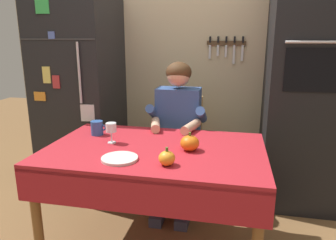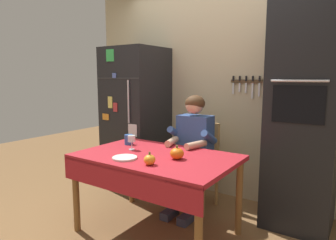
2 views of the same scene
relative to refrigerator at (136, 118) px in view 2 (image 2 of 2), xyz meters
name	(u,v)px [view 2 (image 2 of 2)]	position (x,y,z in m)	size (l,w,h in m)	color
ground_plane	(150,237)	(0.95, -0.96, -0.90)	(10.00, 10.00, 0.00)	brown
back_wall_assembly	(220,88)	(1.00, 0.39, 0.40)	(3.70, 0.13, 2.60)	#BCAD89
refrigerator	(136,118)	(0.00, 0.00, 0.00)	(0.68, 0.71, 1.80)	black
wall_oven	(303,118)	(2.00, 0.04, 0.15)	(0.60, 0.64, 2.10)	black
dining_table	(155,164)	(0.95, -0.88, -0.24)	(1.40, 0.90, 0.74)	brown
chair_behind_person	(200,160)	(0.99, -0.09, -0.39)	(0.40, 0.40, 0.93)	tan
seated_person	(192,144)	(0.99, -0.28, -0.16)	(0.47, 0.55, 1.25)	#38384C
coffee_mug	(129,140)	(0.47, -0.68, -0.11)	(0.11, 0.09, 0.10)	#2D569E
wine_glass	(132,139)	(0.64, -0.84, -0.06)	(0.07, 0.07, 0.14)	white
pumpkin_large	(177,153)	(1.18, -0.87, -0.11)	(0.12, 0.12, 0.12)	orange
pumpkin_medium	(150,160)	(1.09, -1.14, -0.12)	(0.09, 0.09, 0.10)	orange
serving_tray	(125,158)	(0.80, -1.12, -0.15)	(0.21, 0.21, 0.02)	silver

